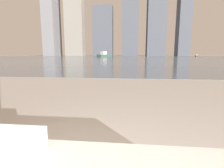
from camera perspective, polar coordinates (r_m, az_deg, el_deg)
towel_stack at (r=0.99m, az=-30.44°, el=-16.61°), size 0.29×0.18×0.12m
harbor_water at (r=61.93m, az=5.79°, el=8.71°), size 180.00×110.00×0.01m
harbor_boat_0 at (r=61.59m, az=-2.76°, el=9.40°), size 4.21×5.49×1.98m
harbor_boat_2 at (r=80.32m, az=25.95°, el=8.27°), size 1.58×2.96×1.06m
skyline_tower_0 at (r=132.30m, az=-19.33°, el=21.04°), size 7.86×13.73×56.54m
skyline_tower_1 at (r=125.82m, az=-12.20°, el=19.87°), size 12.05×7.12×47.52m
skyline_tower_2 at (r=120.26m, az=-2.97°, el=16.75°), size 12.82×7.14×31.73m
skyline_tower_3 at (r=119.37m, az=5.98°, el=18.51°), size 10.12×13.07×38.95m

